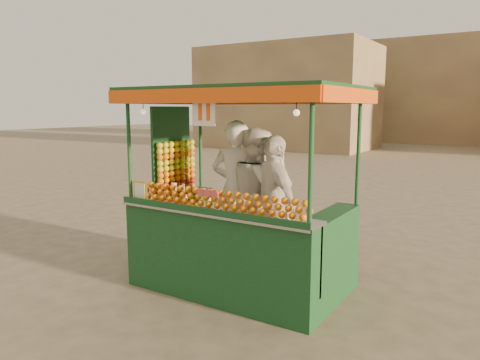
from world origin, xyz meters
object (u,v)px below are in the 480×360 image
Objects in this scene: vendor_left at (236,189)px; vendor_right at (274,202)px; vendor_middle at (258,194)px; juice_cart at (233,225)px.

vendor_left is 1.10× the size of vendor_right.
vendor_right is (0.34, -0.16, -0.04)m from vendor_middle.
vendor_left is 0.68m from vendor_right.
vendor_middle is at bearing 8.16° from vendor_right.
vendor_right is (0.66, -0.13, -0.09)m from vendor_left.
vendor_right is at bearing -151.88° from vendor_middle.
juice_cart reaches higher than vendor_left.
juice_cart is 0.63m from vendor_right.
juice_cart is 1.60× the size of vendor_middle.
juice_cart reaches higher than vendor_right.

